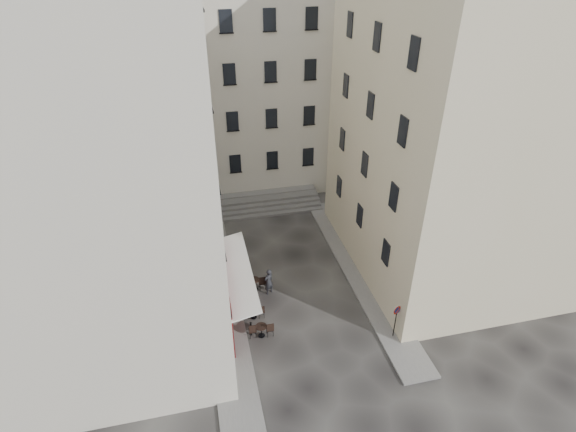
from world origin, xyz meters
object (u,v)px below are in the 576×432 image
object	(u,v)px
bistro_table_b	(253,312)
pedestrian	(269,282)
bistro_table_a	(261,329)
no_parking_sign	(396,316)

from	to	relation	value
bistro_table_b	pedestrian	xyz separation A→B (m)	(1.27, 1.90, 0.45)
bistro_table_a	pedestrian	xyz separation A→B (m)	(1.08, 3.39, 0.42)
no_parking_sign	pedestrian	bearing A→B (deg)	119.29
bistro_table_a	bistro_table_b	world-z (taller)	bistro_table_a
bistro_table_b	pedestrian	distance (m)	2.33
bistro_table_a	bistro_table_b	distance (m)	1.50
no_parking_sign	bistro_table_b	bearing A→B (deg)	135.95
pedestrian	bistro_table_a	bearing A→B (deg)	39.45
no_parking_sign	bistro_table_b	distance (m)	7.98
bistro_table_a	pedestrian	world-z (taller)	pedestrian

